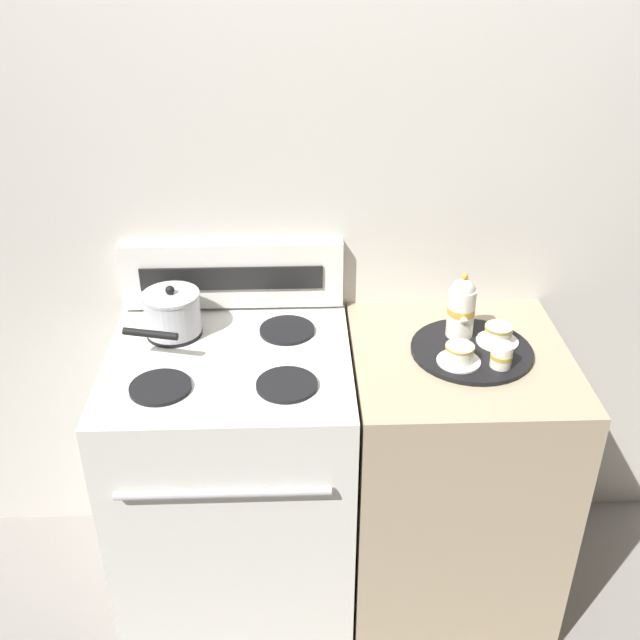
% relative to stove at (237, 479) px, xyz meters
% --- Properties ---
extents(ground_plane, '(6.00, 6.00, 0.00)m').
position_rel_stove_xyz_m(ground_plane, '(0.33, 0.00, -0.47)').
color(ground_plane, gray).
extents(wall_back, '(6.00, 0.05, 2.20)m').
position_rel_stove_xyz_m(wall_back, '(0.33, 0.35, 0.63)').
color(wall_back, beige).
rests_on(wall_back, ground).
extents(stove, '(0.72, 0.69, 0.94)m').
position_rel_stove_xyz_m(stove, '(0.00, 0.00, 0.00)').
color(stove, silver).
rests_on(stove, ground).
extents(control_panel, '(0.71, 0.05, 0.22)m').
position_rel_stove_xyz_m(control_panel, '(0.00, 0.31, 0.58)').
color(control_panel, silver).
rests_on(control_panel, stove).
extents(side_counter, '(0.64, 0.66, 0.93)m').
position_rel_stove_xyz_m(side_counter, '(0.69, 0.00, -0.00)').
color(side_counter, tan).
rests_on(side_counter, ground).
extents(saucepan, '(0.21, 0.28, 0.15)m').
position_rel_stove_xyz_m(saucepan, '(-0.17, 0.14, 0.54)').
color(saucepan, '#B7B7BC').
rests_on(saucepan, stove).
extents(serving_tray, '(0.36, 0.36, 0.01)m').
position_rel_stove_xyz_m(serving_tray, '(0.72, 0.01, 0.47)').
color(serving_tray, black).
rests_on(serving_tray, side_counter).
extents(teapot, '(0.08, 0.13, 0.21)m').
position_rel_stove_xyz_m(teapot, '(0.70, 0.09, 0.57)').
color(teapot, white).
rests_on(teapot, serving_tray).
extents(teacup_left, '(0.13, 0.13, 0.06)m').
position_rel_stove_xyz_m(teacup_left, '(0.81, 0.04, 0.50)').
color(teacup_left, white).
rests_on(teacup_left, serving_tray).
extents(teacup_right, '(0.13, 0.13, 0.06)m').
position_rel_stove_xyz_m(teacup_right, '(0.67, -0.06, 0.50)').
color(teacup_right, white).
rests_on(teacup_right, serving_tray).
extents(creamer_jug, '(0.06, 0.06, 0.07)m').
position_rel_stove_xyz_m(creamer_jug, '(0.78, -0.09, 0.51)').
color(creamer_jug, white).
rests_on(creamer_jug, serving_tray).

